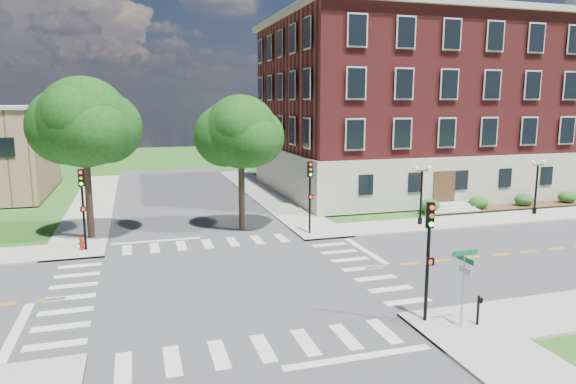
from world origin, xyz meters
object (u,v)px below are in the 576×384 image
object	(u,v)px
traffic_signal_nw	(83,199)
twin_lamp_west	(421,191)
fire_hydrant	(82,244)
push_button_post	(478,309)
street_sign_pole	(464,273)
twin_lamp_east	(537,183)
traffic_signal_se	(429,246)
traffic_signal_ne	(310,188)

from	to	relation	value
traffic_signal_nw	twin_lamp_west	distance (m)	22.39
twin_lamp_west	fire_hydrant	xyz separation A→B (m)	(-22.61, 0.05, -2.06)
twin_lamp_west	push_button_post	xyz separation A→B (m)	(-6.81, -15.60, -1.73)
street_sign_pole	push_button_post	size ratio (longest dim) A/B	2.58
twin_lamp_east	traffic_signal_se	bearing A→B (deg)	-141.42
twin_lamp_west	traffic_signal_nw	bearing A→B (deg)	-179.83
twin_lamp_east	traffic_signal_ne	bearing A→B (deg)	-177.88
street_sign_pole	twin_lamp_west	bearing A→B (deg)	64.11
traffic_signal_se	twin_lamp_east	world-z (taller)	traffic_signal_se
street_sign_pole	push_button_post	xyz separation A→B (m)	(0.76, 0.01, -1.51)
traffic_signal_nw	twin_lamp_east	bearing A→B (deg)	0.97
twin_lamp_east	push_button_post	xyz separation A→B (m)	(-17.22, -16.09, -1.73)
traffic_signal_ne	push_button_post	world-z (taller)	traffic_signal_ne
traffic_signal_se	twin_lamp_east	size ratio (longest dim) A/B	1.13
traffic_signal_se	traffic_signal_ne	distance (m)	14.42
twin_lamp_east	fire_hydrant	size ratio (longest dim) A/B	5.64
traffic_signal_nw	twin_lamp_east	world-z (taller)	traffic_signal_nw
traffic_signal_nw	street_sign_pole	world-z (taller)	traffic_signal_nw
traffic_signal_ne	twin_lamp_west	world-z (taller)	traffic_signal_ne
traffic_signal_nw	fire_hydrant	distance (m)	2.73
traffic_signal_se	street_sign_pole	distance (m)	1.63
twin_lamp_east	push_button_post	size ratio (longest dim) A/B	3.53
traffic_signal_se	fire_hydrant	size ratio (longest dim) A/B	6.40
push_button_post	twin_lamp_east	bearing A→B (deg)	43.05
twin_lamp_west	traffic_signal_ne	bearing A→B (deg)	-178.57
traffic_signal_se	traffic_signal_ne	bearing A→B (deg)	89.56
traffic_signal_ne	fire_hydrant	xyz separation A→B (m)	(-14.18, 0.26, -2.72)
twin_lamp_west	push_button_post	distance (m)	17.11
traffic_signal_se	twin_lamp_west	distance (m)	16.96
traffic_signal_nw	push_button_post	distance (m)	22.12
street_sign_pole	fire_hydrant	bearing A→B (deg)	133.83
twin_lamp_east	street_sign_pole	size ratio (longest dim) A/B	1.36
traffic_signal_se	twin_lamp_west	xyz separation A→B (m)	(8.54, 14.63, -0.66)
twin_lamp_west	street_sign_pole	size ratio (longest dim) A/B	1.36
twin_lamp_west	twin_lamp_east	distance (m)	10.42
street_sign_pole	fire_hydrant	size ratio (longest dim) A/B	4.13
traffic_signal_ne	street_sign_pole	xyz separation A→B (m)	(0.86, -15.40, -0.88)
traffic_signal_se	twin_lamp_east	bearing A→B (deg)	38.58
twin_lamp_east	traffic_signal_nw	bearing A→B (deg)	-179.03
traffic_signal_ne	traffic_signal_nw	bearing A→B (deg)	179.41
traffic_signal_nw	street_sign_pole	size ratio (longest dim) A/B	1.55
twin_lamp_west	push_button_post	size ratio (longest dim) A/B	3.53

